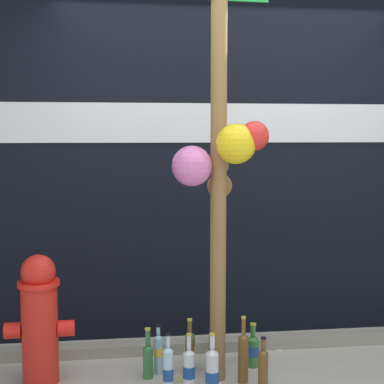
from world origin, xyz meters
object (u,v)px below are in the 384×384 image
bottle_3 (263,367)px  bottle_4 (168,369)px  bottle_2 (190,353)px  bottle_5 (148,358)px  bottle_10 (158,352)px  bottle_11 (220,339)px  memorial_post (220,125)px  bottle_1 (189,369)px  bottle_9 (212,371)px  bottle_6 (253,349)px  bottle_0 (213,349)px  fire_hydrant (40,318)px  bottle_7 (190,350)px  bottle_8 (243,356)px

bottle_3 → bottle_4: size_ratio=0.91×
bottle_2 → bottle_5: 0.27m
bottle_10 → bottle_11: (0.43, 0.13, 0.02)m
memorial_post → bottle_1: memorial_post is taller
bottle_10 → bottle_2: bearing=-22.5°
bottle_9 → bottle_3: bearing=4.9°
bottle_2 → bottle_6: size_ratio=1.29×
bottle_0 → bottle_10: (-0.36, -0.00, -0.00)m
bottle_4 → bottle_10: size_ratio=1.11×
fire_hydrant → bottle_0: size_ratio=2.34×
bottle_0 → bottle_1: (-0.19, -0.28, -0.01)m
bottle_4 → bottle_0: bearing=39.9°
bottle_7 → bottle_8: 0.39m
bottle_11 → bottle_6: bearing=-27.4°
bottle_3 → bottle_9: (-0.32, -0.03, 0.01)m
bottle_1 → bottle_5: size_ratio=1.09×
memorial_post → bottle_3: memorial_post is taller
bottle_5 → bottle_11: size_ratio=0.85×
bottle_0 → bottle_9: (-0.06, -0.34, -0.00)m
memorial_post → bottle_5: size_ratio=8.68×
bottle_1 → bottle_11: (0.26, 0.41, 0.02)m
fire_hydrant → bottle_8: size_ratio=1.91×
bottle_2 → bottle_8: bottle_8 is taller
fire_hydrant → bottle_4: size_ratio=2.26×
memorial_post → bottle_3: bearing=-33.4°
fire_hydrant → bottle_1: (0.91, -0.24, -0.28)m
bottle_10 → bottle_5: bearing=-137.9°
bottle_2 → bottle_10: 0.21m
bottle_0 → bottle_5: (-0.43, -0.07, -0.01)m
bottle_7 → bottle_2: bearing=-98.7°
bottle_4 → bottle_6: bearing=26.1°
bottle_2 → bottle_7: size_ratio=1.11×
bottle_9 → bottle_5: bearing=143.9°
bottle_5 → bottle_10: bottle_5 is taller
bottle_2 → fire_hydrant: bearing=177.2°
bottle_2 → bottle_6: bottle_2 is taller
bottle_0 → bottle_4: size_ratio=0.97×
bottle_9 → bottle_11: (0.13, 0.47, 0.02)m
bottle_0 → bottle_2: 0.19m
bottle_6 → bottle_10: bearing=-177.8°
bottle_11 → bottle_9: bearing=-105.3°
bottle_1 → bottle_4: bearing=176.1°
bottle_1 → bottle_6: (0.47, 0.30, -0.02)m
bottle_10 → bottle_3: bearing=-26.4°
bottle_6 → bottle_3: bearing=-92.6°
bottle_10 → bottle_8: bearing=-21.5°
bottle_7 → bottle_9: bearing=-77.3°
bottle_7 → bottle_8: (0.30, -0.25, 0.04)m
bottle_2 → bottle_6: 0.45m
fire_hydrant → bottle_5: size_ratio=2.48×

